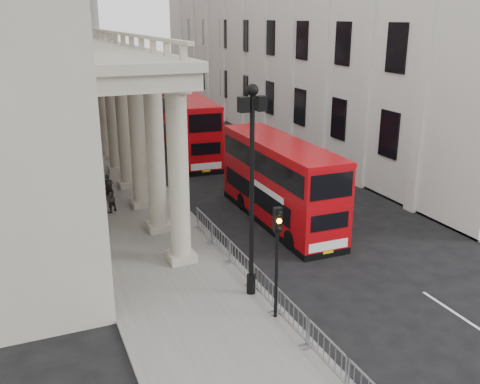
{
  "coord_description": "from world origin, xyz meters",
  "views": [
    {
      "loc": [
        -8.43,
        -13.5,
        10.71
      ],
      "look_at": [
        1.06,
        9.1,
        2.63
      ],
      "focal_mm": 40.0,
      "sensor_mm": 36.0,
      "label": 1
    }
  ],
  "objects_px": {
    "pedestrian_b": "(109,198)",
    "lamp_post_north": "(107,84)",
    "lamp_post_mid": "(150,112)",
    "pedestrian_c": "(142,189)",
    "bus_far": "(189,126)",
    "pedestrian_a": "(108,187)",
    "bus_near": "(280,180)",
    "traffic_light": "(277,243)",
    "lamp_post_south": "(252,179)"
  },
  "relations": [
    {
      "from": "pedestrian_b",
      "to": "lamp_post_north",
      "type": "bearing_deg",
      "value": -134.79
    },
    {
      "from": "lamp_post_mid",
      "to": "pedestrian_c",
      "type": "relative_size",
      "value": 5.3
    },
    {
      "from": "bus_far",
      "to": "pedestrian_a",
      "type": "relative_size",
      "value": 7.02
    },
    {
      "from": "pedestrian_c",
      "to": "bus_near",
      "type": "bearing_deg",
      "value": -38.19
    },
    {
      "from": "lamp_post_north",
      "to": "traffic_light",
      "type": "bearing_deg",
      "value": -89.83
    },
    {
      "from": "lamp_post_south",
      "to": "bus_near",
      "type": "bearing_deg",
      "value": 55.72
    },
    {
      "from": "traffic_light",
      "to": "lamp_post_north",
      "type": "bearing_deg",
      "value": 90.17
    },
    {
      "from": "traffic_light",
      "to": "pedestrian_a",
      "type": "bearing_deg",
      "value": 102.12
    },
    {
      "from": "pedestrian_a",
      "to": "lamp_post_north",
      "type": "bearing_deg",
      "value": 79.87
    },
    {
      "from": "lamp_post_south",
      "to": "pedestrian_b",
      "type": "relative_size",
      "value": 4.81
    },
    {
      "from": "lamp_post_north",
      "to": "lamp_post_mid",
      "type": "bearing_deg",
      "value": -90.0
    },
    {
      "from": "lamp_post_mid",
      "to": "pedestrian_c",
      "type": "xyz_separation_m",
      "value": [
        -1.51,
        -3.32,
        -4.01
      ]
    },
    {
      "from": "lamp_post_mid",
      "to": "lamp_post_north",
      "type": "bearing_deg",
      "value": 90.0
    },
    {
      "from": "lamp_post_mid",
      "to": "lamp_post_north",
      "type": "height_order",
      "value": "same"
    },
    {
      "from": "traffic_light",
      "to": "pedestrian_c",
      "type": "xyz_separation_m",
      "value": [
        -1.61,
        14.7,
        -2.2
      ]
    },
    {
      "from": "lamp_post_mid",
      "to": "pedestrian_a",
      "type": "relative_size",
      "value": 5.18
    },
    {
      "from": "lamp_post_north",
      "to": "traffic_light",
      "type": "xyz_separation_m",
      "value": [
        0.1,
        -34.02,
        -1.8
      ]
    },
    {
      "from": "traffic_light",
      "to": "pedestrian_b",
      "type": "distance_m",
      "value": 14.3
    },
    {
      "from": "lamp_post_north",
      "to": "pedestrian_c",
      "type": "distance_m",
      "value": 19.78
    },
    {
      "from": "bus_far",
      "to": "pedestrian_c",
      "type": "xyz_separation_m",
      "value": [
        -6.0,
        -9.63,
        -1.6
      ]
    },
    {
      "from": "pedestrian_c",
      "to": "lamp_post_mid",
      "type": "bearing_deg",
      "value": 69.81
    },
    {
      "from": "lamp_post_mid",
      "to": "pedestrian_b",
      "type": "height_order",
      "value": "lamp_post_mid"
    },
    {
      "from": "lamp_post_north",
      "to": "bus_far",
      "type": "xyz_separation_m",
      "value": [
        4.5,
        -9.69,
        -2.41
      ]
    },
    {
      "from": "bus_far",
      "to": "pedestrian_b",
      "type": "height_order",
      "value": "bus_far"
    },
    {
      "from": "lamp_post_south",
      "to": "lamp_post_mid",
      "type": "bearing_deg",
      "value": 90.0
    },
    {
      "from": "lamp_post_north",
      "to": "pedestrian_b",
      "type": "distance_m",
      "value": 21.07
    },
    {
      "from": "bus_near",
      "to": "pedestrian_a",
      "type": "bearing_deg",
      "value": 140.11
    },
    {
      "from": "lamp_post_mid",
      "to": "bus_near",
      "type": "relative_size",
      "value": 0.8
    },
    {
      "from": "bus_far",
      "to": "pedestrian_a",
      "type": "xyz_separation_m",
      "value": [
        -7.79,
        -8.53,
        -1.58
      ]
    },
    {
      "from": "lamp_post_north",
      "to": "pedestrian_c",
      "type": "bearing_deg",
      "value": -94.46
    },
    {
      "from": "bus_near",
      "to": "pedestrian_b",
      "type": "height_order",
      "value": "bus_near"
    },
    {
      "from": "lamp_post_mid",
      "to": "lamp_post_north",
      "type": "xyz_separation_m",
      "value": [
        0.0,
        16.0,
        0.0
      ]
    },
    {
      "from": "traffic_light",
      "to": "pedestrian_b",
      "type": "height_order",
      "value": "traffic_light"
    },
    {
      "from": "lamp_post_south",
      "to": "pedestrian_c",
      "type": "relative_size",
      "value": 5.3
    },
    {
      "from": "traffic_light",
      "to": "pedestrian_a",
      "type": "relative_size",
      "value": 2.68
    },
    {
      "from": "bus_near",
      "to": "bus_far",
      "type": "xyz_separation_m",
      "value": [
        -0.25,
        15.35,
        0.16
      ]
    },
    {
      "from": "lamp_post_mid",
      "to": "bus_far",
      "type": "relative_size",
      "value": 0.74
    },
    {
      "from": "traffic_light",
      "to": "lamp_post_mid",
      "type": "bearing_deg",
      "value": 90.32
    },
    {
      "from": "lamp_post_south",
      "to": "lamp_post_north",
      "type": "distance_m",
      "value": 32.0
    },
    {
      "from": "bus_far",
      "to": "pedestrian_c",
      "type": "height_order",
      "value": "bus_far"
    },
    {
      "from": "traffic_light",
      "to": "pedestrian_c",
      "type": "relative_size",
      "value": 2.74
    },
    {
      "from": "lamp_post_south",
      "to": "pedestrian_c",
      "type": "bearing_deg",
      "value": 96.78
    },
    {
      "from": "bus_far",
      "to": "pedestrian_a",
      "type": "height_order",
      "value": "bus_far"
    },
    {
      "from": "lamp_post_north",
      "to": "pedestrian_c",
      "type": "relative_size",
      "value": 5.3
    },
    {
      "from": "lamp_post_mid",
      "to": "bus_far",
      "type": "distance_m",
      "value": 8.12
    },
    {
      "from": "pedestrian_a",
      "to": "pedestrian_b",
      "type": "distance_m",
      "value": 2.19
    },
    {
      "from": "lamp_post_south",
      "to": "bus_far",
      "type": "distance_m",
      "value": 22.89
    },
    {
      "from": "traffic_light",
      "to": "bus_far",
      "type": "distance_m",
      "value": 24.73
    },
    {
      "from": "traffic_light",
      "to": "pedestrian_b",
      "type": "bearing_deg",
      "value": 105.26
    },
    {
      "from": "lamp_post_south",
      "to": "bus_near",
      "type": "xyz_separation_m",
      "value": [
        4.75,
        6.96,
        -2.57
      ]
    }
  ]
}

